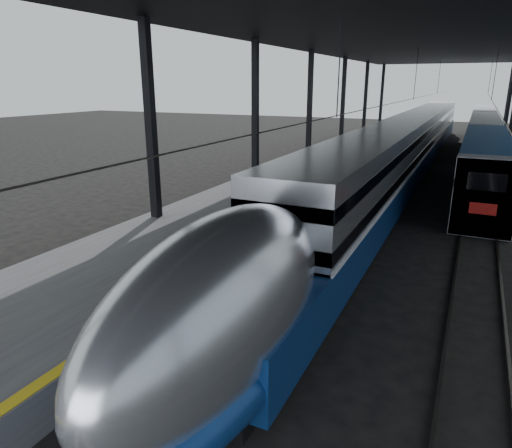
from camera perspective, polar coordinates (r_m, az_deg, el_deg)
The scene contains 7 objects.
ground at distance 13.79m, azimuth -5.21°, elevation -11.23°, with size 160.00×160.00×0.00m, color black.
platform at distance 32.49m, azimuth 7.43°, elevation 6.32°, with size 6.00×80.00×1.00m, color #4C4C4F.
yellow_strip at distance 31.66m, azimuth 12.32°, elevation 6.72°, with size 0.30×80.00×0.01m, color yellow.
rails at distance 31.11m, azimuth 21.56°, elevation 3.98°, with size 6.52×80.00×0.16m.
canopy at distance 30.81m, azimuth 18.38°, elevation 21.17°, with size 18.00×75.00×9.47m.
tgv_train at distance 35.51m, azimuth 18.46°, elevation 8.92°, with size 2.94×65.20×4.22m.
second_train at distance 48.77m, azimuth 26.50°, elevation 9.83°, with size 2.57×56.05×3.54m.
Camera 1 is at (6.28, -10.38, 6.54)m, focal length 32.00 mm.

